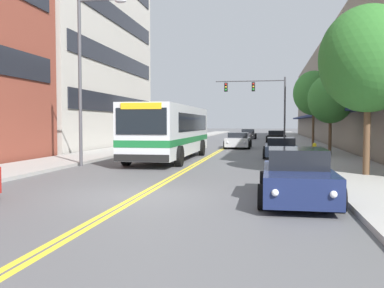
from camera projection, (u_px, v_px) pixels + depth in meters
name	position (u px, v px, depth m)	size (l,w,h in m)	color
ground_plane	(236.00, 141.00, 48.58)	(240.00, 240.00, 0.00)	#565659
sidewalk_left	(175.00, 140.00, 49.84)	(3.31, 106.00, 0.14)	#9E9B96
sidewalk_right	(301.00, 141.00, 47.33)	(3.31, 106.00, 0.14)	#9E9B96
centre_line	(236.00, 141.00, 48.58)	(0.34, 106.00, 0.01)	yellow
office_tower_left	(52.00, 19.00, 37.14)	(12.08, 20.38, 22.16)	#BCB7AD
storefront_row_right	(358.00, 92.00, 46.03)	(9.10, 68.00, 10.80)	gray
city_bus	(171.00, 130.00, 24.37)	(2.92, 11.51, 3.00)	silver
car_charcoal_parked_left_near	(186.00, 138.00, 41.94)	(2.13, 4.30, 1.43)	#232328
car_beige_parked_left_far	(172.00, 141.00, 35.31)	(2.03, 4.55, 1.23)	#BCAD89
car_navy_parked_right_foreground	(297.00, 177.00, 11.40)	(2.00, 4.63, 1.38)	#19234C
car_black_parked_right_mid	(276.00, 137.00, 46.49)	(2.21, 4.37, 1.27)	black
car_slate_blue_parked_right_far	(281.00, 148.00, 25.87)	(2.14, 4.46, 1.18)	#475675
car_silver_moving_lead	(238.00, 141.00, 35.59)	(2.12, 4.80, 1.28)	#B7B7BC
car_dark_grey_moving_second	(248.00, 134.00, 56.78)	(2.18, 4.17, 1.29)	#38383D
traffic_signal_mast	(261.00, 96.00, 43.59)	(7.12, 0.38, 6.74)	#47474C
street_lamp_left_near	(86.00, 66.00, 20.28)	(2.43, 0.28, 7.99)	#47474C
street_tree_right_near	(368.00, 59.00, 15.76)	(3.59, 3.59, 6.27)	brown
street_tree_right_mid	(331.00, 99.00, 25.98)	(2.72, 2.72, 4.91)	brown
street_tree_right_far	(314.00, 93.00, 34.14)	(3.23, 3.23, 6.11)	brown
fire_hydrant	(314.00, 151.00, 22.23)	(0.31, 0.23, 0.90)	yellow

